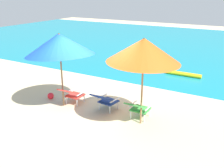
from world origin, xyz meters
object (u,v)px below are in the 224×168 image
object	(u,v)px
swim_buoy	(183,74)
beach_umbrella_left	(60,44)
lounge_chair_right	(138,108)
beach_ball	(51,96)
beach_umbrella_right	(144,50)
lounge_chair_left	(72,94)
lounge_chair_center	(105,100)

from	to	relation	value
swim_buoy	beach_umbrella_left	distance (m)	6.12
lounge_chair_right	beach_umbrella_left	size ratio (longest dim) A/B	0.29
beach_ball	swim_buoy	bearing A→B (deg)	55.55
swim_buoy	lounge_chair_right	size ratio (longest dim) A/B	1.82
swim_buoy	beach_umbrella_right	distance (m)	5.42
lounge_chair_left	beach_ball	xyz separation A→B (m)	(-0.98, 0.01, -0.29)
lounge_chair_center	lounge_chair_left	bearing A→B (deg)	-174.12
swim_buoy	beach_umbrella_right	bearing A→B (deg)	-88.71
swim_buoy	lounge_chair_right	world-z (taller)	lounge_chair_right
swim_buoy	beach_ball	size ratio (longest dim) A/B	6.96
lounge_chair_center	beach_ball	distance (m)	2.23
lounge_chair_left	lounge_chair_right	size ratio (longest dim) A/B	1.01
lounge_chair_left	beach_umbrella_left	bearing A→B (deg)	-141.22
lounge_chair_left	lounge_chair_center	size ratio (longest dim) A/B	0.95
lounge_chair_left	beach_umbrella_right	distance (m)	3.09
lounge_chair_center	swim_buoy	bearing A→B (deg)	76.10
lounge_chair_right	beach_umbrella_right	xyz separation A→B (m)	(0.16, -0.15, 1.76)
lounge_chair_left	beach_ball	distance (m)	1.02
lounge_chair_center	beach_umbrella_right	size ratio (longest dim) A/B	0.34
lounge_chair_right	beach_umbrella_right	distance (m)	1.78
lounge_chair_left	beach_umbrella_left	xyz separation A→B (m)	(-0.23, -0.18, 1.68)
beach_umbrella_left	swim_buoy	bearing A→B (deg)	62.79
beach_umbrella_right	lounge_chair_center	bearing A→B (deg)	172.72
lounge_chair_right	beach_ball	xyz separation A→B (m)	(-3.36, -0.10, -0.29)
lounge_chair_right	beach_umbrella_left	distance (m)	3.11
beach_umbrella_left	lounge_chair_right	bearing A→B (deg)	6.40
swim_buoy	lounge_chair_left	distance (m)	5.54
beach_ball	beach_umbrella_right	bearing A→B (deg)	-0.80
lounge_chair_left	lounge_chair_center	bearing A→B (deg)	5.88
lounge_chair_center	lounge_chair_right	xyz separation A→B (m)	(1.15, -0.02, 0.00)
beach_umbrella_left	beach_umbrella_right	world-z (taller)	beach_umbrella_right
lounge_chair_center	beach_umbrella_left	size ratio (longest dim) A/B	0.31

